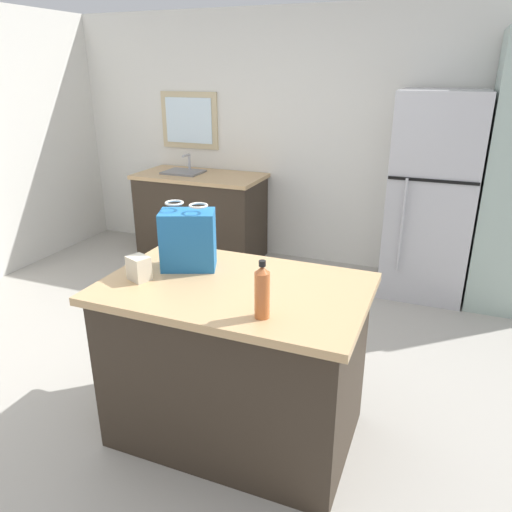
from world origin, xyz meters
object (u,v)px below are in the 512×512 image
Objects in this scene: bottle at (262,292)px; shopping_bag at (188,239)px; small_box at (139,268)px; kitchen_island at (236,361)px; refrigerator at (432,197)px.

shopping_bag is at bearing 146.20° from bottle.
small_box is at bearing 168.87° from bottle.
kitchen_island is 0.72m from small_box.
small_box is at bearing -123.09° from shopping_bag.
shopping_bag is (-1.16, -2.29, 0.19)m from refrigerator.
kitchen_island is 2.58m from refrigerator.
shopping_bag is (-0.33, 0.12, 0.62)m from kitchen_island.
refrigerator is 2.74m from bottle.
kitchen_island is at bearing 133.59° from bottle.
refrigerator is 14.02× the size of small_box.
refrigerator is at bearing 70.98° from kitchen_island.
bottle is (0.74, -0.15, 0.06)m from small_box.
kitchen_island is 5.03× the size of bottle.
small_box is (-1.32, -2.53, 0.09)m from refrigerator.
bottle is at bearing -46.41° from kitchen_island.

